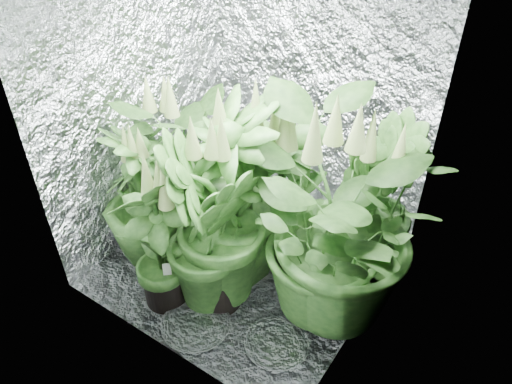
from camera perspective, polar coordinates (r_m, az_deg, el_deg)
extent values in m
plane|color=silver|center=(3.29, -0.83, -7.82)|extent=(1.60, 1.60, 0.00)
cube|color=silver|center=(3.29, 7.18, 13.14)|extent=(1.60, 0.02, 2.00)
cube|color=silver|center=(2.19, -13.10, -1.42)|extent=(1.60, 0.02, 2.00)
cube|color=silver|center=(3.16, -13.25, 11.31)|extent=(0.02, 1.60, 2.00)
cube|color=silver|center=(2.38, 14.98, 1.82)|extent=(0.02, 1.60, 2.00)
cylinder|color=black|center=(3.52, -8.06, -1.86)|extent=(0.30, 0.30, 0.26)
cylinder|color=#4E3318|center=(3.45, -8.23, -0.36)|extent=(0.27, 0.27, 0.03)
imported|color=#173A13|center=(3.27, -8.69, 3.89)|extent=(1.04, 1.04, 1.05)
cone|color=olive|center=(3.05, -9.50, 11.13)|extent=(0.09, 0.09, 0.26)
cylinder|color=black|center=(3.26, 2.72, -5.34)|extent=(0.29, 0.29, 0.26)
cylinder|color=#4E3318|center=(3.18, 2.78, -3.82)|extent=(0.27, 0.27, 0.03)
imported|color=#173A13|center=(2.98, 2.96, 0.79)|extent=(0.78, 0.78, 1.06)
cone|color=olive|center=(2.73, 3.27, 8.73)|extent=(0.09, 0.09, 0.26)
cylinder|color=black|center=(3.25, 12.38, -6.75)|extent=(0.27, 0.27, 0.24)
cylinder|color=#4E3318|center=(3.17, 12.64, -5.36)|extent=(0.25, 0.25, 0.03)
imported|color=#173A13|center=(2.98, 13.44, -0.91)|extent=(0.73, 0.73, 1.03)
cone|color=olive|center=(2.73, 14.79, 6.62)|extent=(0.09, 0.09, 0.24)
cylinder|color=black|center=(3.34, -12.01, -5.32)|extent=(0.26, 0.26, 0.23)
cylinder|color=#4E3318|center=(3.27, -12.23, -4.01)|extent=(0.24, 0.24, 0.03)
imported|color=#173A13|center=(3.11, -12.85, -0.37)|extent=(0.70, 0.70, 0.90)
cone|color=olive|center=(2.89, -13.92, 5.86)|extent=(0.08, 0.08, 0.23)
cylinder|color=black|center=(2.93, 7.95, -11.53)|extent=(0.32, 0.32, 0.29)
cylinder|color=#4E3318|center=(2.84, 8.17, -9.82)|extent=(0.30, 0.30, 0.03)
imported|color=#173A13|center=(2.58, 8.89, -4.15)|extent=(1.42, 1.42, 1.22)
cone|color=olive|center=(2.26, 10.19, 6.21)|extent=(0.10, 0.10, 0.29)
cylinder|color=black|center=(3.04, -10.20, -10.31)|extent=(0.26, 0.26, 0.24)
cylinder|color=#4E3318|center=(2.96, -10.42, -8.97)|extent=(0.24, 0.24, 0.03)
imported|color=#173A13|center=(2.78, -11.02, -5.16)|extent=(0.65, 0.65, 0.92)
cone|color=olive|center=(2.53, -12.08, 1.58)|extent=(0.08, 0.08, 0.24)
cylinder|color=black|center=(2.98, -4.52, -10.50)|extent=(0.29, 0.29, 0.26)
cylinder|color=#4E3318|center=(2.90, -4.63, -8.99)|extent=(0.27, 0.27, 0.03)
imported|color=#173A13|center=(2.66, -5.00, -3.82)|extent=(0.63, 0.63, 1.12)
cone|color=olive|center=(2.37, -5.63, 5.28)|extent=(0.09, 0.09, 0.26)
cylinder|color=black|center=(3.15, -2.52, -6.85)|extent=(0.32, 0.32, 0.29)
cylinder|color=#4E3318|center=(3.06, -2.59, -5.12)|extent=(0.30, 0.30, 0.03)
imported|color=#173A13|center=(2.84, -2.78, -0.06)|extent=(0.87, 0.87, 1.16)
cone|color=olive|center=(2.56, -3.11, 9.02)|extent=(0.10, 0.10, 0.29)
cylinder|color=black|center=(3.30, 12.03, -7.86)|extent=(0.14, 0.14, 0.08)
cylinder|color=black|center=(3.19, 12.38, -5.88)|extent=(0.12, 0.12, 0.10)
cylinder|color=#4C4C51|center=(3.22, 11.64, -5.32)|extent=(0.11, 0.28, 0.29)
torus|color=#4C4C51|center=(3.22, 11.64, -5.32)|extent=(0.11, 0.29, 0.30)
cube|color=white|center=(2.86, -10.14, -8.69)|extent=(0.05, 0.05, 0.07)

